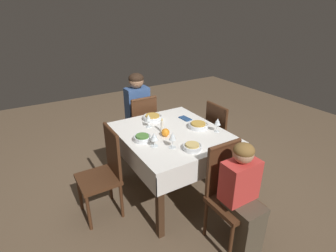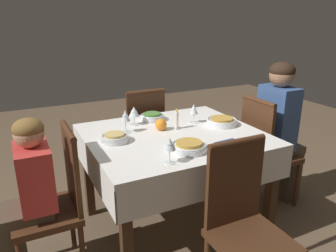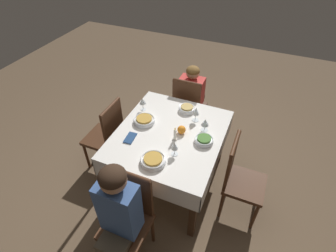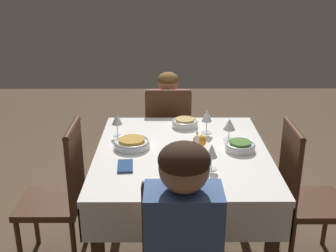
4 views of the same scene
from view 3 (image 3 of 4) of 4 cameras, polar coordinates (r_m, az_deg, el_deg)
ground_plane at (r=3.12m, az=0.29°, el=-11.67°), size 8.00×8.00×0.00m
dining_table at (r=2.63m, az=0.34°, el=-3.03°), size 1.17×1.02×0.75m
chair_east at (r=2.32m, az=-8.48°, el=-18.53°), size 0.38×0.38×0.92m
chair_west at (r=3.34m, az=4.43°, el=4.36°), size 0.38×0.38×0.92m
chair_south at (r=3.00m, az=-13.08°, el=-1.73°), size 0.38×0.38×0.92m
chair_north at (r=2.61m, az=15.21°, el=-10.59°), size 0.38×0.38×0.92m
person_adult_denim at (r=2.12m, az=-11.00°, el=-19.21°), size 0.34×0.30×1.19m
person_child_red at (r=3.43m, az=5.37°, el=6.53°), size 0.33×0.30×1.01m
bowl_east at (r=2.29m, az=-3.27°, el=-7.43°), size 0.22×0.22×0.06m
wine_glass_east at (r=2.30m, az=1.45°, el=-4.41°), size 0.06×0.06×0.15m
bowl_west at (r=2.84m, az=4.14°, el=3.83°), size 0.18×0.18×0.06m
wine_glass_west at (r=2.66m, az=6.11°, el=3.13°), size 0.07×0.07×0.16m
bowl_south at (r=2.69m, az=-5.19°, el=1.31°), size 0.22×0.22×0.06m
wine_glass_south at (r=2.81m, az=-5.53°, el=5.35°), size 0.07×0.07×0.15m
bowl_north at (r=2.48m, az=7.84°, el=-3.02°), size 0.18×0.18×0.06m
wine_glass_north at (r=2.56m, az=8.09°, el=0.72°), size 0.08×0.08×0.14m
candle_centerpiece at (r=2.47m, az=1.54°, el=-1.99°), size 0.05×0.05×0.15m
orange_fruit at (r=2.55m, az=2.96°, el=-0.80°), size 0.08×0.08×0.08m
napkin_red_folded at (r=2.54m, az=-8.23°, el=-2.58°), size 0.16×0.09×0.01m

